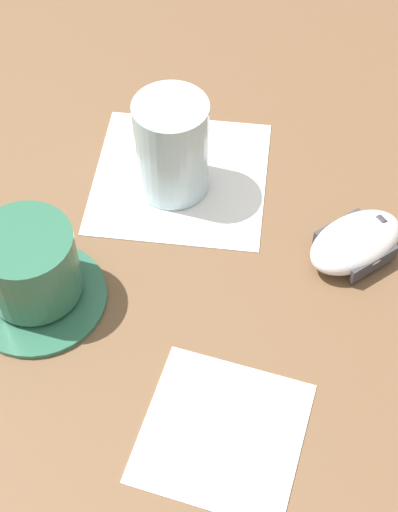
# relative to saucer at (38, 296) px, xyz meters

# --- Properties ---
(ground_plane) EXTENTS (3.00, 3.00, 0.00)m
(ground_plane) POSITION_rel_saucer_xyz_m (-0.14, -0.09, -0.00)
(ground_plane) COLOR brown
(saucer) EXTENTS (0.12, 0.12, 0.01)m
(saucer) POSITION_rel_saucer_xyz_m (0.00, 0.00, 0.00)
(saucer) COLOR #2D664C
(saucer) RESTS_ON ground
(coffee_cup) EXTENTS (0.11, 0.08, 0.07)m
(coffee_cup) POSITION_rel_saucer_xyz_m (0.01, -0.01, 0.04)
(coffee_cup) COLOR #2D664C
(coffee_cup) RESTS_ON saucer
(computer_mouse) EXTENTS (0.10, 0.11, 0.04)m
(computer_mouse) POSITION_rel_saucer_xyz_m (-0.25, -0.15, 0.01)
(computer_mouse) COLOR silver
(computer_mouse) RESTS_ON ground
(napkin_under_glass) EXTENTS (0.20, 0.20, 0.00)m
(napkin_under_glass) POSITION_rel_saucer_xyz_m (-0.06, -0.18, -0.00)
(napkin_under_glass) COLOR white
(napkin_under_glass) RESTS_ON ground
(drinking_glass) EXTENTS (0.07, 0.07, 0.10)m
(drinking_glass) POSITION_rel_saucer_xyz_m (-0.06, -0.17, 0.05)
(drinking_glass) COLOR silver
(drinking_glass) RESTS_ON napkin_under_glass
(napkin_spare) EXTENTS (0.13, 0.13, 0.00)m
(napkin_spare) POSITION_rel_saucer_xyz_m (-0.19, 0.06, -0.00)
(napkin_spare) COLOR white
(napkin_spare) RESTS_ON ground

